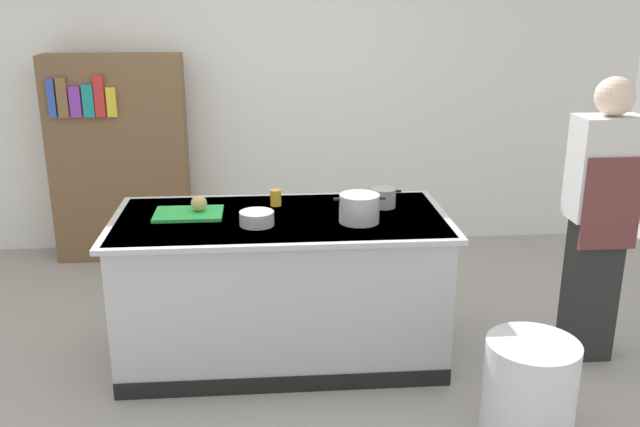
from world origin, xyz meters
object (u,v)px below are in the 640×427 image
object	(u,v)px
person_chef	(600,216)
bookshelf	(119,159)
sauce_pan	(383,198)
onion	(199,203)
trash_bin	(529,390)
stock_pot	(359,208)
mixing_bowl	(257,218)
juice_cup	(276,198)

from	to	relation	value
person_chef	bookshelf	distance (m)	3.71
sauce_pan	onion	bearing A→B (deg)	-177.11
onion	trash_bin	world-z (taller)	onion
stock_pot	person_chef	world-z (taller)	person_chef
onion	stock_pot	world-z (taller)	stock_pot
onion	trash_bin	distance (m)	2.10
sauce_pan	person_chef	bearing A→B (deg)	-14.50
sauce_pan	bookshelf	distance (m)	2.53
mixing_bowl	trash_bin	distance (m)	1.71
sauce_pan	person_chef	distance (m)	1.27
juice_cup	trash_bin	distance (m)	1.84
onion	person_chef	bearing A→B (deg)	-6.37
juice_cup	bookshelf	distance (m)	2.01
onion	juice_cup	size ratio (longest dim) A/B	0.96
sauce_pan	juice_cup	bearing A→B (deg)	172.67
bookshelf	juice_cup	bearing A→B (deg)	-51.30
juice_cup	bookshelf	world-z (taller)	bookshelf
juice_cup	onion	bearing A→B (deg)	-162.88
person_chef	bookshelf	bearing A→B (deg)	41.54
sauce_pan	bookshelf	world-z (taller)	bookshelf
mixing_bowl	bookshelf	xyz separation A→B (m)	(-1.14, 1.94, -0.09)
stock_pot	person_chef	size ratio (longest dim) A/B	0.17
juice_cup	mixing_bowl	bearing A→B (deg)	-107.25
sauce_pan	mixing_bowl	xyz separation A→B (m)	(-0.77, -0.29, -0.02)
mixing_bowl	juice_cup	bearing A→B (deg)	72.75
trash_bin	sauce_pan	bearing A→B (deg)	117.63
stock_pot	juice_cup	xyz separation A→B (m)	(-0.47, 0.36, -0.03)
stock_pot	trash_bin	distance (m)	1.33
stock_pot	person_chef	xyz separation A→B (m)	(1.42, -0.04, -0.07)
onion	trash_bin	size ratio (longest dim) A/B	0.18
juice_cup	person_chef	world-z (taller)	person_chef
person_chef	bookshelf	size ratio (longest dim) A/B	1.01
onion	juice_cup	xyz separation A→B (m)	(0.46, 0.14, -0.02)
trash_bin	mixing_bowl	bearing A→B (deg)	149.03
juice_cup	person_chef	xyz separation A→B (m)	(1.89, -0.40, -0.04)
stock_pot	bookshelf	distance (m)	2.60
bookshelf	stock_pot	bearing A→B (deg)	-48.19
onion	sauce_pan	bearing A→B (deg)	2.89
bookshelf	person_chef	bearing A→B (deg)	-32.09
mixing_bowl	bookshelf	bearing A→B (deg)	120.49
trash_bin	bookshelf	xyz separation A→B (m)	(-2.49, 2.75, 0.59)
sauce_pan	trash_bin	size ratio (longest dim) A/B	0.41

